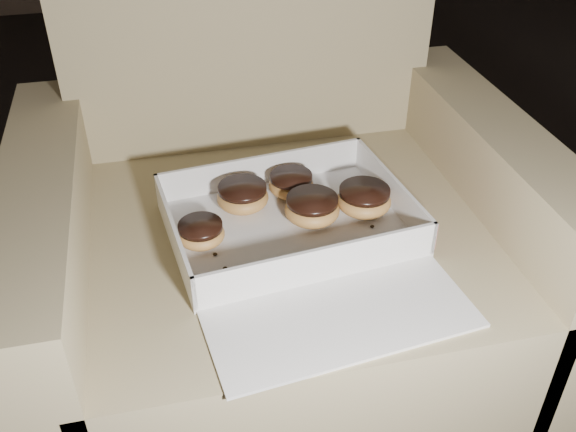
# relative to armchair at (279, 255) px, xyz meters

# --- Properties ---
(floor) EXTENTS (4.50, 4.50, 0.00)m
(floor) POSITION_rel_armchair_xyz_m (0.33, 0.20, -0.28)
(floor) COLOR black
(floor) RESTS_ON ground
(armchair) EXTENTS (0.85, 0.72, 0.89)m
(armchair) POSITION_rel_armchair_xyz_m (0.00, 0.00, 0.00)
(armchair) COLOR #9C8F63
(armchair) RESTS_ON floor
(bakery_box) EXTENTS (0.41, 0.47, 0.06)m
(bakery_box) POSITION_rel_armchair_xyz_m (0.01, -0.12, 0.13)
(bakery_box) COLOR silver
(bakery_box) RESTS_ON armchair
(donut_a) EXTENTS (0.09, 0.09, 0.04)m
(donut_a) POSITION_rel_armchair_xyz_m (0.04, -0.08, 0.15)
(donut_a) COLOR #C58E44
(donut_a) RESTS_ON bakery_box
(donut_b) EXTENTS (0.09, 0.09, 0.04)m
(donut_b) POSITION_rel_armchair_xyz_m (-0.06, -0.02, 0.15)
(donut_b) COLOR #C58E44
(donut_b) RESTS_ON bakery_box
(donut_c) EXTENTS (0.08, 0.08, 0.04)m
(donut_c) POSITION_rel_armchair_xyz_m (0.02, 0.01, 0.15)
(donut_c) COLOR #C58E44
(donut_c) RESTS_ON bakery_box
(donut_d) EXTENTS (0.07, 0.07, 0.04)m
(donut_d) POSITION_rel_armchair_xyz_m (-0.14, -0.10, 0.15)
(donut_d) COLOR #C58E44
(donut_d) RESTS_ON bakery_box
(donut_e) EXTENTS (0.09, 0.09, 0.04)m
(donut_e) POSITION_rel_armchair_xyz_m (0.13, -0.07, 0.15)
(donut_e) COLOR #C58E44
(donut_e) RESTS_ON bakery_box
(crumb_a) EXTENTS (0.01, 0.01, 0.00)m
(crumb_a) POSITION_rel_armchair_xyz_m (-0.13, -0.13, 0.13)
(crumb_a) COLOR black
(crumb_a) RESTS_ON bakery_box
(crumb_b) EXTENTS (0.01, 0.01, 0.00)m
(crumb_b) POSITION_rel_armchair_xyz_m (-0.12, -0.17, 0.13)
(crumb_b) COLOR black
(crumb_b) RESTS_ON bakery_box
(crumb_c) EXTENTS (0.01, 0.01, 0.00)m
(crumb_c) POSITION_rel_armchair_xyz_m (0.13, -0.12, 0.13)
(crumb_c) COLOR black
(crumb_c) RESTS_ON bakery_box
(crumb_d) EXTENTS (0.01, 0.01, 0.00)m
(crumb_d) POSITION_rel_armchair_xyz_m (0.14, -0.09, 0.13)
(crumb_d) COLOR black
(crumb_d) RESTS_ON bakery_box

